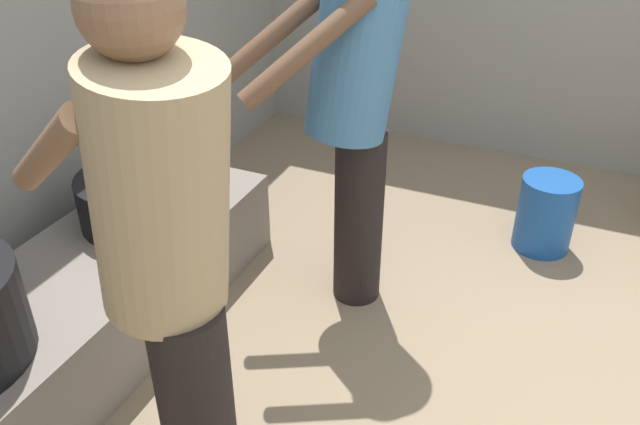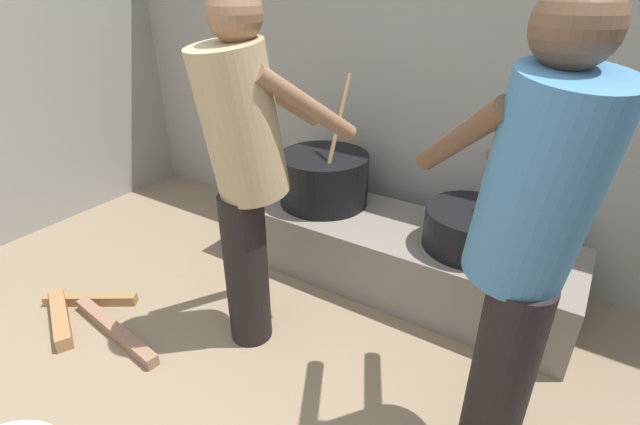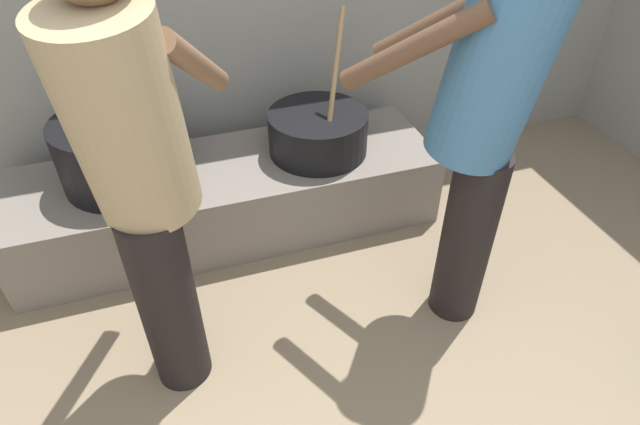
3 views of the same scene
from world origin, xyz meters
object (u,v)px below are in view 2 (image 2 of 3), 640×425
(cook_in_blue_shirt, at_px, (527,239))
(cooking_pot_main, at_px, (472,229))
(cook_in_tan_shirt, at_px, (245,163))
(cooking_pot_secondary, at_px, (324,178))

(cook_in_blue_shirt, bearing_deg, cooking_pot_main, 112.08)
(cook_in_tan_shirt, height_order, cook_in_blue_shirt, cook_in_blue_shirt)
(cooking_pot_secondary, bearing_deg, cooking_pot_main, -2.94)
(cooking_pot_main, height_order, cook_in_tan_shirt, cook_in_tan_shirt)
(cooking_pot_main, bearing_deg, cook_in_tan_shirt, -136.00)
(cooking_pot_secondary, relative_size, cook_in_blue_shirt, 0.48)
(cooking_pot_main, distance_m, cook_in_blue_shirt, 0.96)
(cooking_pot_main, xyz_separation_m, cook_in_tan_shirt, (-0.78, -0.76, 0.43))
(cook_in_tan_shirt, bearing_deg, cooking_pot_main, 44.00)
(cooking_pot_main, relative_size, cooking_pot_secondary, 0.87)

